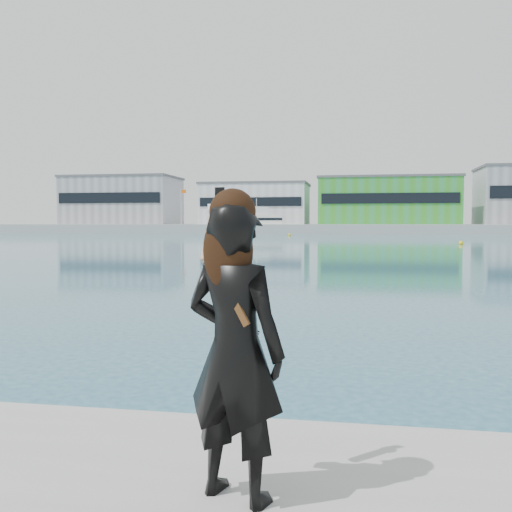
# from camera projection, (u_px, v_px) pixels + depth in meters

# --- Properties ---
(far_quay) EXTENTS (320.00, 40.00, 2.00)m
(far_quay) POSITION_uv_depth(u_px,v_px,m) (351.00, 228.00, 131.59)
(far_quay) COLOR #9E9E99
(far_quay) RESTS_ON ground
(warehouse_grey_left) EXTENTS (26.52, 16.36, 11.50)m
(warehouse_grey_left) POSITION_uv_depth(u_px,v_px,m) (123.00, 200.00, 138.81)
(warehouse_grey_left) COLOR gray
(warehouse_grey_left) RESTS_ON far_quay
(warehouse_white) EXTENTS (24.48, 15.35, 9.50)m
(warehouse_white) POSITION_uv_depth(u_px,v_px,m) (256.00, 204.00, 133.11)
(warehouse_white) COLOR silver
(warehouse_white) RESTS_ON far_quay
(warehouse_green) EXTENTS (30.60, 16.36, 10.50)m
(warehouse_green) POSITION_uv_depth(u_px,v_px,m) (387.00, 201.00, 127.84)
(warehouse_green) COLOR green
(warehouse_green) RESTS_ON far_quay
(flagpole_left) EXTENTS (1.28, 0.16, 8.00)m
(flagpole_left) POSITION_uv_depth(u_px,v_px,m) (181.00, 204.00, 129.04)
(flagpole_left) COLOR silver
(flagpole_left) RESTS_ON far_quay
(flagpole_right) EXTENTS (1.28, 0.16, 8.00)m
(flagpole_right) POSITION_uv_depth(u_px,v_px,m) (458.00, 203.00, 118.56)
(flagpole_right) COLOR silver
(flagpole_right) RESTS_ON far_quay
(motor_yacht) EXTENTS (16.44, 7.01, 7.43)m
(motor_yacht) POSITION_uv_depth(u_px,v_px,m) (263.00, 224.00, 120.50)
(motor_yacht) COLOR white
(motor_yacht) RESTS_ON ground
(buoy_far) EXTENTS (0.50, 0.50, 0.50)m
(buoy_far) POSITION_uv_depth(u_px,v_px,m) (290.00, 236.00, 102.80)
(buoy_far) COLOR yellow
(buoy_far) RESTS_ON ground
(buoy_extra) EXTENTS (0.50, 0.50, 0.50)m
(buoy_extra) POSITION_uv_depth(u_px,v_px,m) (461.00, 245.00, 61.96)
(buoy_extra) COLOR yellow
(buoy_extra) RESTS_ON ground
(woman) EXTENTS (0.73, 0.60, 1.83)m
(woman) POSITION_uv_depth(u_px,v_px,m) (234.00, 342.00, 3.28)
(woman) COLOR black
(woman) RESTS_ON near_quay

